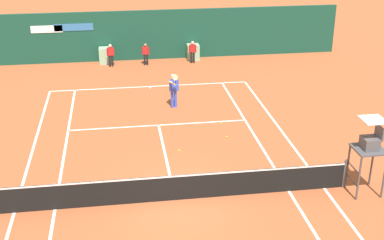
% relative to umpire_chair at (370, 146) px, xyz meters
% --- Properties ---
extents(ground_plane, '(80.00, 80.00, 0.01)m').
position_rel_umpire_chair_xyz_m(ground_plane, '(-6.55, 1.01, -1.79)').
color(ground_plane, '#A8512D').
extents(tennis_net, '(12.10, 0.10, 1.07)m').
position_rel_umpire_chair_xyz_m(tennis_net, '(-6.55, 0.43, -1.28)').
color(tennis_net, '#4C4C51').
rests_on(tennis_net, ground_plane).
extents(sponsor_back_wall, '(25.00, 1.02, 3.08)m').
position_rel_umpire_chair_xyz_m(sponsor_back_wall, '(-6.54, 17.41, -0.30)').
color(sponsor_back_wall, '#144233').
rests_on(sponsor_back_wall, ground_plane).
extents(umpire_chair, '(1.00, 1.00, 2.76)m').
position_rel_umpire_chair_xyz_m(umpire_chair, '(0.00, 0.00, 0.00)').
color(umpire_chair, '#47474C').
rests_on(umpire_chair, ground_plane).
extents(player_on_baseline, '(0.51, 0.85, 1.88)m').
position_rel_umpire_chair_xyz_m(player_on_baseline, '(-5.60, 8.91, -0.79)').
color(player_on_baseline, blue).
rests_on(player_on_baseline, ground_plane).
extents(ball_kid_left_post, '(0.45, 0.21, 1.35)m').
position_rel_umpire_chair_xyz_m(ball_kid_left_post, '(-6.49, 16.13, -1.01)').
color(ball_kid_left_post, black).
rests_on(ball_kid_left_post, ground_plane).
extents(ball_kid_right_post, '(0.46, 0.23, 1.38)m').
position_rel_umpire_chair_xyz_m(ball_kid_right_post, '(-8.60, 16.13, -0.99)').
color(ball_kid_right_post, black).
rests_on(ball_kid_right_post, ground_plane).
extents(ball_kid_centre_post, '(0.46, 0.22, 1.38)m').
position_rel_umpire_chair_xyz_m(ball_kid_centre_post, '(-3.60, 16.13, -1.00)').
color(ball_kid_centre_post, black).
rests_on(ball_kid_centre_post, ground_plane).
extents(tennis_ball_near_service_line, '(0.07, 0.07, 0.07)m').
position_rel_umpire_chair_xyz_m(tennis_ball_near_service_line, '(-3.78, 5.09, -1.76)').
color(tennis_ball_near_service_line, '#CCE033').
rests_on(tennis_ball_near_service_line, ground_plane).
extents(tennis_ball_mid_court, '(0.07, 0.07, 0.07)m').
position_rel_umpire_chair_xyz_m(tennis_ball_mid_court, '(-3.73, 6.52, -1.76)').
color(tennis_ball_mid_court, '#CCE033').
rests_on(tennis_ball_mid_court, ground_plane).
extents(tennis_ball_by_sideline, '(0.07, 0.07, 0.07)m').
position_rel_umpire_chair_xyz_m(tennis_ball_by_sideline, '(-5.96, 4.08, -1.76)').
color(tennis_ball_by_sideline, '#CCE033').
rests_on(tennis_ball_by_sideline, ground_plane).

